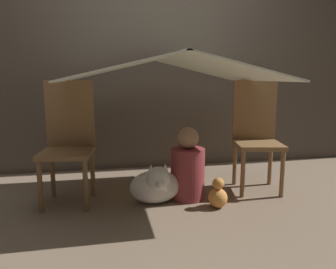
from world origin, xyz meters
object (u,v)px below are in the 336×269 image
Objects in this scene: chair_left at (68,139)px; chair_right at (256,132)px; person_front at (188,169)px; dog at (156,185)px.

chair_left and chair_right have the same top height.
dog is (-0.27, -0.09, -0.09)m from person_front.
chair_right is 0.71m from person_front.
chair_right is at bearing 13.96° from dog.
person_front is at bearing -156.70° from chair_right.
chair_right is at bearing 12.11° from person_front.
chair_left is 0.96m from person_front.
dog is (0.65, -0.23, -0.34)m from chair_left.
person_front is at bearing -1.34° from chair_left.
chair_right is 2.41× the size of dog.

